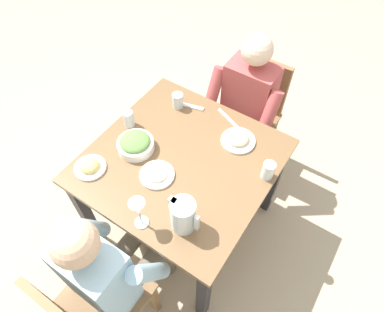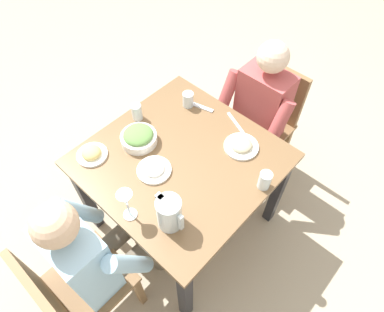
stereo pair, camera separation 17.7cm
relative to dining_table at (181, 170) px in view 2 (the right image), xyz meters
name	(u,v)px [view 2 (the right image)]	position (x,y,z in m)	size (l,w,h in m)	color
ground_plane	(184,220)	(0.00, 0.00, -0.64)	(8.00, 8.00, 0.00)	tan
dining_table	(181,170)	(0.00, 0.00, 0.00)	(0.98, 0.98, 0.76)	brown
chair_near	(72,290)	(0.03, -0.83, -0.16)	(0.40, 0.40, 0.86)	olive
chair_far	(267,117)	(0.05, 0.83, -0.16)	(0.40, 0.40, 0.86)	olive
diner_near	(98,250)	(0.03, -0.63, -0.01)	(0.48, 0.53, 1.15)	#9EC6E0
diner_far	(253,118)	(0.05, 0.63, -0.01)	(0.48, 0.53, 1.15)	#B24C4C
water_pitcher	(169,213)	(0.23, -0.31, 0.21)	(0.16, 0.12, 0.19)	silver
salad_bowl	(139,137)	(-0.25, -0.08, 0.16)	(0.21, 0.21, 0.09)	white
plate_yoghurt	(154,169)	(-0.05, -0.16, 0.13)	(0.19, 0.19, 0.04)	white
plate_beans	(241,145)	(0.20, 0.28, 0.13)	(0.20, 0.20, 0.05)	white
plate_fries	(92,153)	(-0.37, -0.32, 0.14)	(0.17, 0.17, 0.06)	white
water_glass_far_right	(137,112)	(-0.40, 0.04, 0.17)	(0.06, 0.06, 0.10)	silver
water_glass_near_right	(265,180)	(0.44, 0.16, 0.17)	(0.07, 0.07, 0.11)	silver
water_glass_center	(188,99)	(-0.25, 0.33, 0.16)	(0.07, 0.07, 0.10)	silver
wine_glass	(126,200)	(0.06, -0.42, 0.26)	(0.08, 0.08, 0.20)	silver
fork_near	(201,107)	(-0.18, 0.37, 0.12)	(0.17, 0.03, 0.01)	silver
knife_near	(236,123)	(0.06, 0.41, 0.12)	(0.18, 0.02, 0.01)	silver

